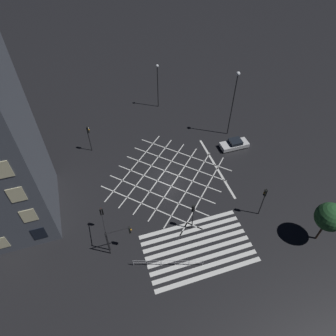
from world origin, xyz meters
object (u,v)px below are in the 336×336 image
Objects in this scene: traffic_light_se_main at (264,197)px; waiting_car at (234,144)px; street_tree_near at (330,217)px; street_lamp_west at (158,79)px; traffic_light_median_south at (193,212)px; street_lamp_east at (235,92)px; traffic_light_nw_main at (89,134)px; traffic_light_sw_main at (120,235)px; traffic_light_sw_cross at (104,223)px.

traffic_light_se_main is 12.14m from waiting_car.
street_tree_near reaches higher than traffic_light_se_main.
traffic_light_se_main is 0.59× the size of street_lamp_west.
traffic_light_median_south is 0.40× the size of street_lamp_east.
traffic_light_se_main reaches higher than traffic_light_median_south.
traffic_light_nw_main reaches higher than waiting_car.
street_lamp_east reaches higher than street_tree_near.
street_tree_near is at bearing -85.70° from street_lamp_east.
street_lamp_west is (3.21, 24.27, 2.11)m from traffic_light_median_south.
traffic_light_median_south is 0.54× the size of street_lamp_west.
waiting_car is at bearing 30.97° from traffic_light_sw_main.
traffic_light_sw_cross is 9.51m from traffic_light_median_south.
traffic_light_median_south is (8.03, 0.35, -0.01)m from traffic_light_sw_main.
traffic_light_nw_main is 24.32m from traffic_light_se_main.
traffic_light_sw_cross is 0.93× the size of traffic_light_sw_main.
traffic_light_nw_main is 0.95× the size of traffic_light_se_main.
street_lamp_west is (12.56, 22.53, 2.30)m from traffic_light_sw_cross.
traffic_light_sw_main is (1.32, -2.10, 0.19)m from traffic_light_sw_cross.
traffic_light_nw_main is at bearing 93.23° from traffic_light_sw_main.
traffic_light_nw_main is (-8.98, 16.59, 0.08)m from traffic_light_median_south.
street_lamp_east reaches higher than street_lamp_west.
traffic_light_se_main is at bearing -78.68° from street_lamp_west.
traffic_light_nw_main is 20.72m from waiting_car.
street_lamp_west is 1.35× the size of street_tree_near.
street_tree_near is at bearing -113.46° from traffic_light_median_south.
waiting_car is at bearing -102.75° from traffic_light_se_main.
traffic_light_se_main is 6.71m from street_tree_near.
traffic_light_median_south is 1.00× the size of waiting_car.
street_lamp_east reaches higher than traffic_light_median_south.
traffic_light_sw_main is 0.89× the size of traffic_light_se_main.
traffic_light_sw_cross is 0.36× the size of street_lamp_east.
street_lamp_west is at bearing 32.19° from traffic_light_nw_main.
street_lamp_east reaches higher than traffic_light_se_main.
street_lamp_east is at bearing -97.62° from waiting_car.
traffic_light_median_south is at bearing -97.53° from street_lamp_west.
traffic_light_sw_main is 16.22m from traffic_light_se_main.
street_lamp_east reaches higher than traffic_light_sw_cross.
traffic_light_sw_main is 0.53× the size of street_lamp_west.
street_lamp_east is (20.57, 12.32, 4.51)m from traffic_light_sw_cross.
traffic_light_sw_cross is at bearing 161.78° from street_tree_near.
traffic_light_sw_cross is at bearing -149.08° from street_lamp_east.
street_lamp_east is 2.50× the size of waiting_car.
street_lamp_east is (20.21, -2.53, 4.24)m from traffic_light_nw_main.
traffic_light_sw_main reaches higher than traffic_light_sw_cross.
traffic_light_sw_cross is 0.49× the size of street_lamp_west.
street_lamp_east is 1.36× the size of street_lamp_west.
street_lamp_west is 15.97m from waiting_car.
street_lamp_east is at bearing -7.12° from traffic_light_nw_main.
street_tree_near reaches higher than traffic_light_median_south.
traffic_light_se_main is at bearing 77.25° from waiting_car.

